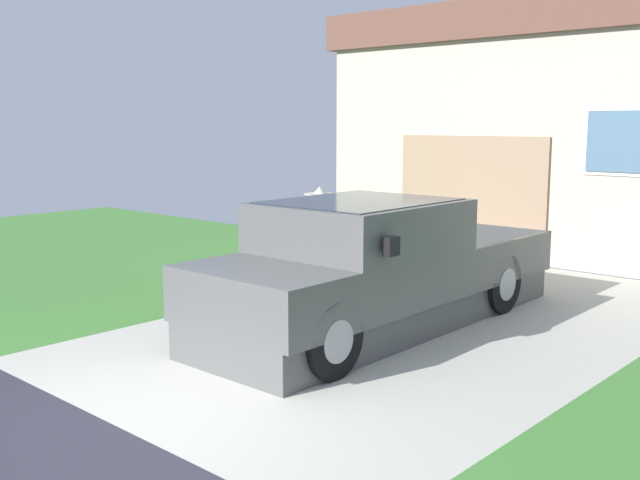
{
  "coord_description": "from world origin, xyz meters",
  "views": [
    {
      "loc": [
        5.25,
        -3.23,
        2.53
      ],
      "look_at": [
        -1.11,
        3.78,
        1.03
      ],
      "focal_mm": 41.53,
      "sensor_mm": 36.0,
      "label": 1
    }
  ],
  "objects_px": {
    "pickup_truck": "(365,272)",
    "house_with_garage": "(613,129)",
    "handbag": "(308,297)",
    "person_with_hat": "(320,241)"
  },
  "relations": [
    {
      "from": "pickup_truck",
      "to": "house_with_garage",
      "type": "xyz_separation_m",
      "value": [
        -0.35,
        8.61,
        1.67
      ]
    },
    {
      "from": "handbag",
      "to": "house_with_garage",
      "type": "xyz_separation_m",
      "value": [
        0.98,
        8.21,
        2.28
      ]
    },
    {
      "from": "handbag",
      "to": "house_with_garage",
      "type": "relative_size",
      "value": 0.05
    },
    {
      "from": "person_with_hat",
      "to": "handbag",
      "type": "relative_size",
      "value": 3.7
    },
    {
      "from": "handbag",
      "to": "pickup_truck",
      "type": "bearing_deg",
      "value": -16.66
    },
    {
      "from": "pickup_truck",
      "to": "person_with_hat",
      "type": "distance_m",
      "value": 1.46
    },
    {
      "from": "person_with_hat",
      "to": "handbag",
      "type": "height_order",
      "value": "person_with_hat"
    },
    {
      "from": "handbag",
      "to": "person_with_hat",
      "type": "bearing_deg",
      "value": 82.0
    },
    {
      "from": "pickup_truck",
      "to": "house_with_garage",
      "type": "height_order",
      "value": "house_with_garage"
    },
    {
      "from": "person_with_hat",
      "to": "pickup_truck",
      "type": "bearing_deg",
      "value": 21.38
    }
  ]
}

